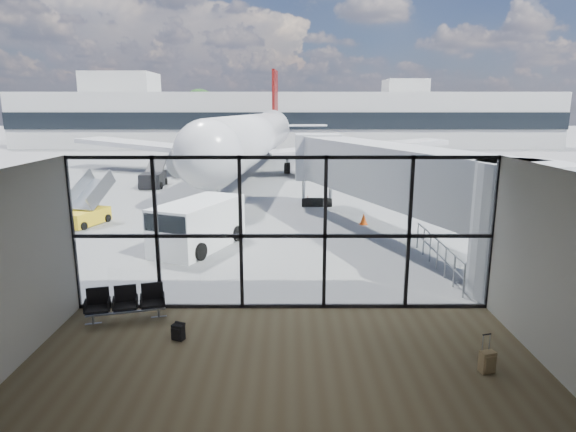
{
  "coord_description": "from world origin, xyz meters",
  "views": [
    {
      "loc": [
        0.13,
        -13.27,
        5.76
      ],
      "look_at": [
        0.15,
        3.0,
        2.11
      ],
      "focal_mm": 30.0,
      "sensor_mm": 36.0,
      "label": 1
    }
  ],
  "objects_px": {
    "airliner": "(255,137)",
    "service_van": "(197,225)",
    "belt_loader": "(153,178)",
    "suitcase": "(487,362)",
    "mobile_stairs": "(85,215)",
    "backpack": "(178,332)",
    "seating_row": "(126,301)"
  },
  "relations": [
    {
      "from": "airliner",
      "to": "mobile_stairs",
      "type": "bearing_deg",
      "value": -104.85
    },
    {
      "from": "mobile_stairs",
      "to": "service_van",
      "type": "bearing_deg",
      "value": -15.92
    },
    {
      "from": "seating_row",
      "to": "mobile_stairs",
      "type": "distance_m",
      "value": 12.61
    },
    {
      "from": "belt_loader",
      "to": "suitcase",
      "type": "bearing_deg",
      "value": -65.05
    },
    {
      "from": "airliner",
      "to": "service_van",
      "type": "relative_size",
      "value": 8.11
    },
    {
      "from": "suitcase",
      "to": "airliner",
      "type": "relative_size",
      "value": 0.02
    },
    {
      "from": "backpack",
      "to": "service_van",
      "type": "xyz_separation_m",
      "value": [
        -1.0,
        8.23,
        0.8
      ]
    },
    {
      "from": "suitcase",
      "to": "service_van",
      "type": "height_order",
      "value": "service_van"
    },
    {
      "from": "suitcase",
      "to": "service_van",
      "type": "relative_size",
      "value": 0.18
    },
    {
      "from": "airliner",
      "to": "service_van",
      "type": "bearing_deg",
      "value": -87.28
    },
    {
      "from": "backpack",
      "to": "service_van",
      "type": "distance_m",
      "value": 8.33
    },
    {
      "from": "seating_row",
      "to": "service_van",
      "type": "bearing_deg",
      "value": 69.31
    },
    {
      "from": "backpack",
      "to": "suitcase",
      "type": "relative_size",
      "value": 0.51
    },
    {
      "from": "belt_loader",
      "to": "service_van",
      "type": "bearing_deg",
      "value": -73.08
    },
    {
      "from": "belt_loader",
      "to": "mobile_stairs",
      "type": "relative_size",
      "value": 1.3
    },
    {
      "from": "seating_row",
      "to": "suitcase",
      "type": "bearing_deg",
      "value": -32.34
    },
    {
      "from": "suitcase",
      "to": "service_van",
      "type": "bearing_deg",
      "value": 113.88
    },
    {
      "from": "airliner",
      "to": "service_van",
      "type": "distance_m",
      "value": 25.04
    },
    {
      "from": "seating_row",
      "to": "suitcase",
      "type": "distance_m",
      "value": 9.38
    },
    {
      "from": "suitcase",
      "to": "belt_loader",
      "type": "bearing_deg",
      "value": 102.91
    },
    {
      "from": "backpack",
      "to": "suitcase",
      "type": "distance_m",
      "value": 7.39
    },
    {
      "from": "seating_row",
      "to": "belt_loader",
      "type": "relative_size",
      "value": 0.5
    },
    {
      "from": "backpack",
      "to": "belt_loader",
      "type": "bearing_deg",
      "value": 129.42
    },
    {
      "from": "suitcase",
      "to": "belt_loader",
      "type": "xyz_separation_m",
      "value": [
        -14.47,
        26.03,
        0.37
      ]
    },
    {
      "from": "backpack",
      "to": "mobile_stairs",
      "type": "xyz_separation_m",
      "value": [
        -7.48,
        12.48,
        0.29
      ]
    },
    {
      "from": "backpack",
      "to": "airliner",
      "type": "xyz_separation_m",
      "value": [
        -0.17,
        33.16,
        2.95
      ]
    },
    {
      "from": "suitcase",
      "to": "mobile_stairs",
      "type": "height_order",
      "value": "mobile_stairs"
    },
    {
      "from": "service_van",
      "to": "belt_loader",
      "type": "relative_size",
      "value": 1.18
    },
    {
      "from": "backpack",
      "to": "belt_loader",
      "type": "distance_m",
      "value": 25.52
    },
    {
      "from": "seating_row",
      "to": "mobile_stairs",
      "type": "height_order",
      "value": "mobile_stairs"
    },
    {
      "from": "belt_loader",
      "to": "seating_row",
      "type": "bearing_deg",
      "value": -80.72
    },
    {
      "from": "suitcase",
      "to": "belt_loader",
      "type": "height_order",
      "value": "belt_loader"
    }
  ]
}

